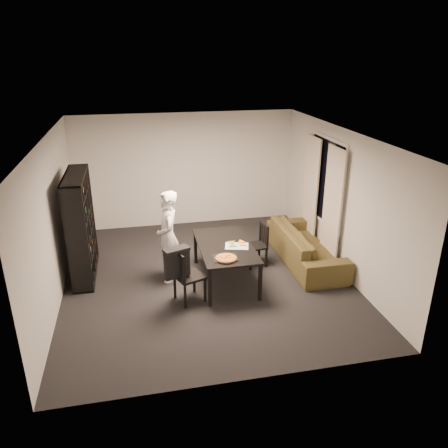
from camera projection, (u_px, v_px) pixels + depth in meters
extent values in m
cube|color=black|center=(207.00, 277.00, 8.00)|extent=(5.00, 5.50, 0.01)
cube|color=white|center=(204.00, 135.00, 7.03)|extent=(5.00, 5.50, 0.01)
cube|color=silver|center=(185.00, 170.00, 10.01)|extent=(5.00, 0.01, 2.60)
cube|color=silver|center=(246.00, 291.00, 5.02)|extent=(5.00, 0.01, 2.60)
cube|color=silver|center=(53.00, 221.00, 7.03)|extent=(0.01, 5.50, 2.60)
cube|color=silver|center=(340.00, 201.00, 7.99)|extent=(0.01, 5.50, 2.60)
cube|color=black|center=(326.00, 181.00, 8.46)|extent=(0.02, 1.40, 1.60)
cube|color=white|center=(326.00, 181.00, 8.46)|extent=(0.03, 1.52, 1.72)
cube|color=beige|center=(332.00, 207.00, 8.10)|extent=(0.03, 0.70, 2.25)
cube|color=beige|center=(310.00, 191.00, 9.05)|extent=(0.03, 0.70, 2.25)
cube|color=black|center=(81.00, 226.00, 7.77)|extent=(0.35, 1.50, 1.90)
cube|color=black|center=(225.00, 246.00, 7.65)|extent=(0.93, 1.67, 0.04)
cube|color=black|center=(210.00, 288.00, 6.98)|extent=(0.06, 0.06, 0.66)
cube|color=black|center=(260.00, 283.00, 7.14)|extent=(0.06, 0.06, 0.66)
cube|color=black|center=(195.00, 247.00, 8.41)|extent=(0.06, 0.06, 0.66)
cube|color=black|center=(237.00, 244.00, 8.57)|extent=(0.06, 0.06, 0.66)
cube|color=black|center=(189.00, 276.00, 7.12)|extent=(0.55, 0.55, 0.04)
cube|color=black|center=(178.00, 265.00, 6.93)|extent=(0.19, 0.41, 0.46)
cube|color=black|center=(178.00, 254.00, 6.85)|extent=(0.17, 0.39, 0.05)
cube|color=black|center=(205.00, 290.00, 7.15)|extent=(0.04, 0.04, 0.42)
cube|color=black|center=(194.00, 281.00, 7.44)|extent=(0.04, 0.04, 0.42)
cube|color=black|center=(185.00, 296.00, 6.97)|extent=(0.04, 0.04, 0.42)
cube|color=black|center=(175.00, 287.00, 7.25)|extent=(0.04, 0.04, 0.42)
cube|color=black|center=(255.00, 246.00, 8.32)|extent=(0.43, 0.43, 0.04)
cube|color=black|center=(264.00, 234.00, 8.29)|extent=(0.09, 0.39, 0.41)
cube|color=black|center=(264.00, 225.00, 8.22)|extent=(0.08, 0.37, 0.05)
cube|color=black|center=(244.00, 253.00, 8.49)|extent=(0.04, 0.04, 0.37)
cube|color=black|center=(250.00, 261.00, 8.20)|extent=(0.04, 0.04, 0.37)
cube|color=black|center=(259.00, 251.00, 8.59)|extent=(0.04, 0.04, 0.37)
cube|color=black|center=(266.00, 258.00, 8.30)|extent=(0.04, 0.04, 0.37)
cube|color=black|center=(177.00, 264.00, 6.91)|extent=(0.43, 0.23, 0.46)
cube|color=black|center=(176.00, 250.00, 6.81)|extent=(0.44, 0.31, 0.05)
imported|color=white|center=(168.00, 237.00, 7.64)|extent=(0.40, 0.61, 1.66)
cube|color=black|center=(225.00, 258.00, 7.16)|extent=(0.41, 0.33, 0.01)
cylinder|color=#935F2A|center=(226.00, 258.00, 7.10)|extent=(0.35, 0.35, 0.02)
cylinder|color=gold|center=(226.00, 257.00, 7.09)|extent=(0.31, 0.31, 0.01)
cube|color=white|center=(237.00, 246.00, 7.58)|extent=(0.46, 0.39, 0.01)
imported|color=#3C3918|center=(306.00, 245.00, 8.48)|extent=(0.89, 2.29, 0.67)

